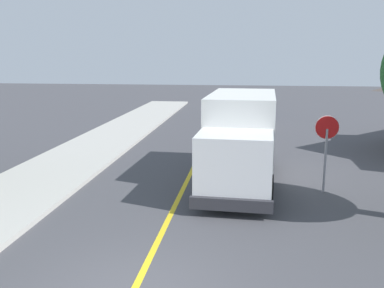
{
  "coord_description": "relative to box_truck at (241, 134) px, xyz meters",
  "views": [
    {
      "loc": [
        2.14,
        -7.4,
        4.61
      ],
      "look_at": [
        0.18,
        7.86,
        1.4
      ],
      "focal_mm": 39.85,
      "sensor_mm": 36.0,
      "label": 1
    }
  ],
  "objects": [
    {
      "name": "parked_car_near",
      "position": [
        0.03,
        6.53,
        -0.97
      ],
      "size": [
        1.94,
        4.46,
        1.67
      ],
      "color": "#B7B7BC",
      "rests_on": "ground"
    },
    {
      "name": "centre_line_yellow",
      "position": [
        -1.96,
        1.93,
        -1.76
      ],
      "size": [
        0.16,
        56.0,
        0.01
      ],
      "primitive_type": "cube",
      "color": "gold",
      "rests_on": "ground"
    },
    {
      "name": "box_truck",
      "position": [
        0.0,
        0.0,
        0.0
      ],
      "size": [
        2.75,
        7.29,
        3.2
      ],
      "color": "silver",
      "rests_on": "ground"
    },
    {
      "name": "stop_sign",
      "position": [
        2.87,
        -1.0,
        0.09
      ],
      "size": [
        0.8,
        0.1,
        2.65
      ],
      "color": "gray",
      "rests_on": "ground"
    },
    {
      "name": "parked_car_mid",
      "position": [
        0.16,
        12.3,
        -0.97
      ],
      "size": [
        1.94,
        4.45,
        1.67
      ],
      "color": "silver",
      "rests_on": "ground"
    },
    {
      "name": "parked_car_far",
      "position": [
        -0.28,
        17.85,
        -0.97
      ],
      "size": [
        1.89,
        4.43,
        1.67
      ],
      "color": "#2D4793",
      "rests_on": "ground"
    }
  ]
}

